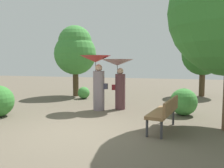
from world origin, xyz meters
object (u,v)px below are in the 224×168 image
person_right (118,73)px  tree_mid_right (203,51)px  park_bench (165,111)px  tree_mid_left (75,50)px  person_left (97,73)px

person_right → tree_mid_right: tree_mid_right is taller
person_right → tree_mid_right: (3.28, 4.39, 0.96)m
park_bench → tree_mid_left: size_ratio=0.43×
person_left → person_right: size_ratio=1.07×
person_right → tree_mid_left: size_ratio=0.51×
person_right → person_left: bearing=120.4°
person_left → tree_mid_right: size_ratio=0.56×
person_left → person_right: 0.80m
tree_mid_left → tree_mid_right: 6.50m
person_right → tree_mid_right: 5.56m
person_left → tree_mid_left: tree_mid_left is taller
person_right → park_bench: bearing=-140.2°
tree_mid_right → tree_mid_left: bearing=-164.7°
park_bench → tree_mid_right: tree_mid_right is taller
person_left → tree_mid_right: 6.28m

